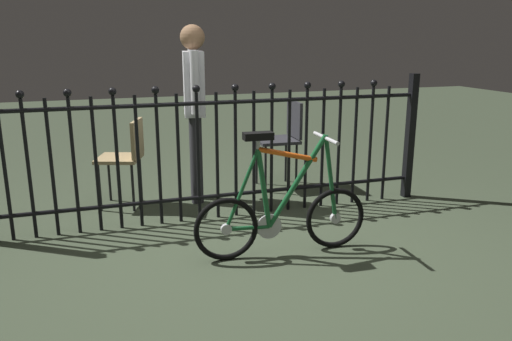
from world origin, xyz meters
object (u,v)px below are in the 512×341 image
Objects in this scene: bicycle at (282,212)px; chair_charcoal at (284,134)px; person_visitor at (194,99)px; chair_tan at (127,153)px.

bicycle is 1.71m from chair_charcoal.
person_visitor is at bearing -169.53° from chair_charcoal.
person_visitor is (-0.32, 1.40, 0.65)m from bicycle.
bicycle is at bearing -56.64° from chair_tan.
bicycle is at bearing -77.22° from person_visitor.
bicycle is at bearing -111.60° from chair_charcoal.
chair_charcoal reaches higher than chair_tan.
chair_charcoal is (1.57, 0.15, 0.05)m from chair_tan.
chair_tan is at bearing 177.36° from person_visitor.
bicycle is 1.59× the size of chair_tan.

